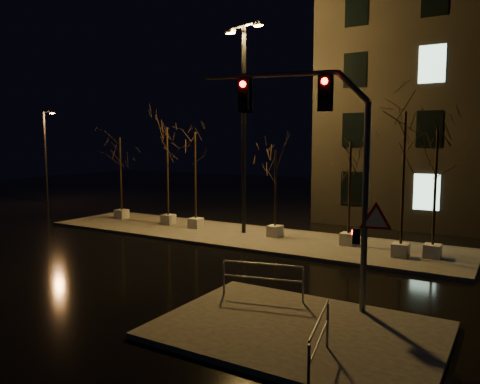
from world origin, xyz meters
The scene contains 15 objects.
ground centered at (0.00, 0.00, 0.00)m, with size 90.00×90.00×0.00m, color black.
median centered at (0.00, 6.00, 0.07)m, with size 22.00×5.00×0.15m, color #3F3C38.
sidewalk_corner centered at (7.50, -3.50, 0.07)m, with size 7.00×5.00×0.15m, color #3F3C38.
tree_0 centered at (-8.67, 6.55, 4.00)m, with size 1.80×1.80×5.08m.
tree_1 centered at (-4.93, 6.46, 4.41)m, with size 1.80×1.80×5.62m.
tree_2 centered at (-2.87, 6.28, 4.22)m, with size 1.80×1.80×5.36m.
tree_3 centered at (1.87, 6.45, 3.50)m, with size 1.80×1.80×4.41m.
tree_4 centered at (5.59, 6.47, 3.83)m, with size 1.80×1.80×4.85m.
tree_5 centered at (8.13, 5.41, 4.73)m, with size 1.80×1.80×6.04m.
tree_6 centered at (9.27, 5.89, 4.18)m, with size 1.80×1.80×5.32m.
traffic_signal_mast centered at (7.52, -1.76, 4.50)m, with size 5.29×1.33×6.62m.
streetlight_main centered at (0.03, 6.52, 6.19)m, with size 2.56×1.08×10.46m.
streetlight_far centered at (-20.65, 10.32, 4.00)m, with size 1.43×0.30×7.27m.
guard_rail_a centered at (5.68, -2.01, 0.86)m, with size 2.45×0.61×1.08m.
guard_rail_b centered at (8.77, -5.34, 0.87)m, with size 0.52×2.30×1.11m.
Camera 1 is at (12.09, -14.06, 4.84)m, focal length 35.00 mm.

